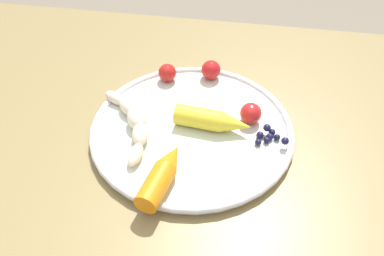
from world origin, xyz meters
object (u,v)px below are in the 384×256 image
carrot_orange (162,174)px  banana (132,121)px  tomato_near (211,70)px  tomato_mid (167,73)px  plate (192,129)px  dining_table (206,185)px  tomato_far (251,113)px  carrot_yellow (213,120)px  blueberry_pile (270,136)px

carrot_orange → banana: bearing=-54.9°
tomato_near → tomato_mid: (0.08, 0.02, -0.00)m
plate → tomato_mid: 0.14m
tomato_near → tomato_mid: tomato_near is taller
dining_table → tomato_far: (-0.06, -0.07, 0.11)m
carrot_yellow → tomato_mid: size_ratio=3.79×
plate → carrot_yellow: (-0.03, -0.01, 0.02)m
dining_table → tomato_near: 0.21m
dining_table → tomato_near: (0.02, -0.18, 0.11)m
carrot_orange → blueberry_pile: size_ratio=2.34×
carrot_yellow → blueberry_pile: 0.09m
carrot_orange → dining_table: bearing=-124.7°
carrot_orange → tomato_near: 0.25m
plate → tomato_near: (-0.01, -0.14, 0.02)m
carrot_orange → blueberry_pile: carrot_orange is taller
carrot_yellow → carrot_orange: bearing=65.3°
blueberry_pile → tomato_near: size_ratio=1.43×
blueberry_pile → tomato_near: 0.18m
tomato_near → tomato_far: same height
plate → carrot_yellow: size_ratio=2.63×
plate → tomato_mid: (0.06, -0.12, 0.02)m
dining_table → tomato_mid: bearing=-59.0°
tomato_mid → plate: bearing=118.7°
dining_table → tomato_mid: 0.21m
carrot_orange → tomato_far: tomato_far is taller
plate → banana: (0.09, 0.01, 0.02)m
banana → tomato_far: 0.19m
banana → blueberry_pile: bearing=-178.3°
plate → banana: banana is taller
dining_table → blueberry_pile: size_ratio=24.50×
plate → blueberry_pile: size_ratio=6.51×
plate → blueberry_pile: bearing=177.1°
tomato_mid → dining_table: bearing=121.0°
plate → banana: bearing=7.7°
carrot_yellow → tomato_near: (0.02, -0.13, 0.00)m
blueberry_pile → plate: bearing=-2.9°
plate → tomato_near: tomato_near is taller
dining_table → plate: 0.10m
tomato_near → tomato_far: (-0.08, 0.11, -0.00)m
tomato_far → dining_table: bearing=49.2°
blueberry_pile → carrot_yellow: bearing=-7.3°
carrot_yellow → tomato_near: tomato_near is taller
plate → blueberry_pile: (-0.12, 0.01, 0.01)m
dining_table → plate: (0.03, -0.04, 0.09)m
banana → carrot_yellow: 0.13m
banana → blueberry_pile: banana is taller
banana → blueberry_pile: (-0.22, -0.01, -0.00)m
plate → blueberry_pile: 0.12m
plate → tomato_near: bearing=-95.1°
blueberry_pile → tomato_far: bearing=-49.1°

